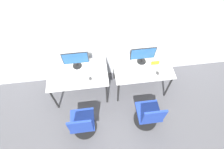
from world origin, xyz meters
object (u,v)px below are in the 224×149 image
keyboard_left (78,80)px  mouse_left (90,79)px  office_chair_left (83,124)px  monitor_right (143,55)px  monitor_left (76,59)px  mouse_right (157,73)px  office_chair_right (149,116)px  keyboard_right (145,74)px

keyboard_left → mouse_left: (0.24, -0.00, 0.01)m
office_chair_left → monitor_right: (1.28, 1.02, 0.61)m
monitor_right → monitor_left: bearing=177.9°
mouse_left → mouse_right: size_ratio=1.00×
keyboard_left → office_chair_right: office_chair_right is taller
monitor_right → keyboard_left: bearing=-167.1°
keyboard_left → keyboard_right: same height
office_chair_left → office_chair_right: bearing=0.5°
monitor_right → mouse_left: bearing=-164.1°
monitor_left → office_chair_right: monitor_left is taller
mouse_left → keyboard_right: mouse_left is taller
keyboard_left → mouse_left: 0.24m
monitor_left → office_chair_left: bearing=-88.8°
keyboard_left → mouse_right: bearing=-1.4°
office_chair_left → office_chair_right: (1.25, 0.01, 0.00)m
keyboard_right → office_chair_right: office_chair_right is taller
mouse_left → office_chair_left: 0.86m
office_chair_left → keyboard_right: (1.28, 0.70, 0.41)m
keyboard_left → mouse_left: mouse_left is taller
mouse_right → keyboard_left: bearing=178.6°
mouse_left → keyboard_left: bearing=179.0°
monitor_left → keyboard_right: monitor_left is taller
keyboard_left → monitor_left: bearing=90.0°
monitor_left → mouse_left: monitor_left is taller
keyboard_left → mouse_right: (1.55, -0.04, 0.01)m
mouse_right → office_chair_right: size_ratio=0.10×
monitor_left → keyboard_left: bearing=-90.0°
mouse_left → office_chair_left: bearing=-107.1°
monitor_right → keyboard_right: monitor_right is taller
monitor_left → keyboard_left: 0.40m
monitor_right → keyboard_right: (0.00, -0.32, -0.20)m
monitor_left → mouse_right: bearing=-14.0°
mouse_left → monitor_right: size_ratio=0.18×
mouse_left → office_chair_left: office_chair_left is taller
monitor_left → keyboard_right: size_ratio=1.32×
keyboard_left → monitor_right: (1.30, 0.30, 0.20)m
monitor_right → office_chair_right: size_ratio=0.57×
keyboard_right → keyboard_left: bearing=179.2°
office_chair_right → mouse_left: bearing=145.6°
office_chair_left → keyboard_right: 1.52m
keyboard_right → mouse_right: mouse_right is taller
monitor_left → mouse_left: bearing=-55.2°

